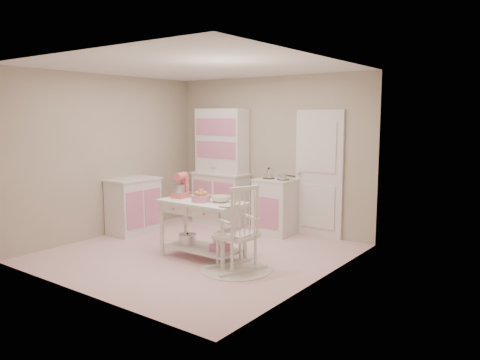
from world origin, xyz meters
name	(u,v)px	position (x,y,z in m)	size (l,w,h in m)	color
room_shell	(196,137)	(0.00, 0.00, 1.65)	(3.84, 3.84, 2.62)	pink
door	(319,174)	(0.95, 1.87, 1.02)	(0.82, 0.05, 2.04)	white
hutch	(221,167)	(-0.89, 1.66, 1.04)	(1.06, 0.50, 2.08)	white
stove	(276,206)	(0.31, 1.61, 0.46)	(0.62, 0.57, 0.92)	white
base_cabinet	(133,206)	(-1.63, 0.26, 0.46)	(0.54, 0.84, 0.92)	white
lace_rug	(236,269)	(0.88, -0.25, 0.01)	(0.92, 0.92, 0.01)	white
rocking_chair	(236,227)	(0.88, -0.25, 0.55)	(0.48, 0.72, 1.10)	white
work_table	(203,230)	(0.22, -0.13, 0.40)	(1.20, 0.60, 0.80)	white
stand_mixer	(180,186)	(-0.20, -0.11, 0.97)	(0.20, 0.28, 0.34)	#D85B67
cookie_tray	(203,197)	(0.07, 0.05, 0.81)	(0.34, 0.24, 0.02)	silver
bread_basket	(201,198)	(0.24, -0.18, 0.85)	(0.25, 0.25, 0.09)	pink
mixing_bowl	(221,199)	(0.48, -0.05, 0.84)	(0.27, 0.27, 0.08)	silver
metal_pitcher	(235,196)	(0.66, 0.03, 0.89)	(0.10, 0.10, 0.17)	silver
recipe_book	(223,205)	(0.67, -0.25, 0.81)	(0.19, 0.25, 0.02)	silver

